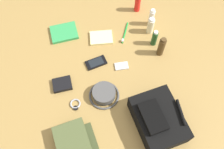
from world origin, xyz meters
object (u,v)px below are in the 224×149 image
object	(u,v)px
media_player	(121,66)
backpack	(158,119)
cell_phone	(96,63)
bucket_hat	(104,94)
wristwatch	(75,104)
wallet	(62,84)
shampoo_bottle	(154,38)
lotion_bottle	(151,26)
toothbrush	(125,34)
toiletry_pouch	(76,149)
toothpaste_tube	(151,17)
paperback_novel	(64,33)
cologne_bottle	(161,47)
notepad	(101,38)
sunscreen_spray	(138,3)

from	to	relation	value
media_player	backpack	bearing A→B (deg)	17.17
cell_phone	bucket_hat	bearing A→B (deg)	3.92
bucket_hat	media_player	world-z (taller)	bucket_hat
wristwatch	wallet	size ratio (longest dim) A/B	0.65
shampoo_bottle	bucket_hat	bearing A→B (deg)	-50.17
backpack	lotion_bottle	xyz separation A→B (m)	(-0.63, 0.12, 0.00)
backpack	wristwatch	size ratio (longest dim) A/B	4.83
backpack	toothbrush	size ratio (longest dim) A/B	2.03
media_player	wristwatch	bearing A→B (deg)	-56.25
toiletry_pouch	shampoo_bottle	xyz separation A→B (m)	(-0.60, 0.57, 0.02)
toiletry_pouch	cell_phone	distance (m)	0.54
toothpaste_tube	cell_phone	bearing A→B (deg)	-58.60
paperback_novel	cell_phone	size ratio (longest dim) A/B	1.34
paperback_novel	cell_phone	bearing A→B (deg)	33.69
backpack	toothbrush	xyz separation A→B (m)	(-0.64, -0.05, -0.05)
bucket_hat	lotion_bottle	size ratio (longest dim) A/B	1.39
cell_phone	toothbrush	size ratio (longest dim) A/B	0.84
shampoo_bottle	toothpaste_tube	bearing A→B (deg)	172.51
backpack	wallet	bearing A→B (deg)	-123.23
cell_phone	toothbrush	xyz separation A→B (m)	(-0.20, 0.22, 0.00)
toothpaste_tube	cologne_bottle	distance (m)	0.25
backpack	notepad	distance (m)	0.67
wristwatch	wallet	bearing A→B (deg)	-155.44
toiletry_pouch	cologne_bottle	size ratio (longest dim) A/B	2.00
cell_phone	toiletry_pouch	bearing A→B (deg)	-18.93
toothpaste_tube	paperback_novel	size ratio (longest dim) A/B	0.72
toiletry_pouch	toothpaste_tube	size ratio (longest dim) A/B	2.17
backpack	lotion_bottle	distance (m)	0.64
sunscreen_spray	paperback_novel	size ratio (longest dim) A/B	0.73
toothpaste_tube	paperback_novel	xyz separation A→B (m)	(-0.02, -0.60, -0.06)
sunscreen_spray	toothpaste_tube	world-z (taller)	sunscreen_spray
cologne_bottle	toothbrush	world-z (taller)	cologne_bottle
lotion_bottle	paperback_novel	size ratio (longest dim) A/B	0.68
toiletry_pouch	notepad	distance (m)	0.74
shampoo_bottle	wristwatch	distance (m)	0.65
shampoo_bottle	cell_phone	world-z (taller)	shampoo_bottle
shampoo_bottle	cologne_bottle	distance (m)	0.09
lotion_bottle	wristwatch	bearing A→B (deg)	-50.96
media_player	wristwatch	distance (m)	0.37
lotion_bottle	media_player	size ratio (longest dim) A/B	1.53
sunscreen_spray	bucket_hat	bearing A→B (deg)	-28.30
wallet	wristwatch	bearing A→B (deg)	20.00
sunscreen_spray	toothbrush	size ratio (longest dim) A/B	0.83
wristwatch	toothbrush	size ratio (longest dim) A/B	0.42
toothpaste_tube	shampoo_bottle	bearing A→B (deg)	-7.49
toothpaste_tube	media_player	world-z (taller)	toothpaste_tube
paperback_novel	shampoo_bottle	bearing A→B (deg)	72.15
wristwatch	lotion_bottle	bearing A→B (deg)	129.04
backpack	sunscreen_spray	distance (m)	0.84
lotion_bottle	cologne_bottle	size ratio (longest dim) A/B	0.87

